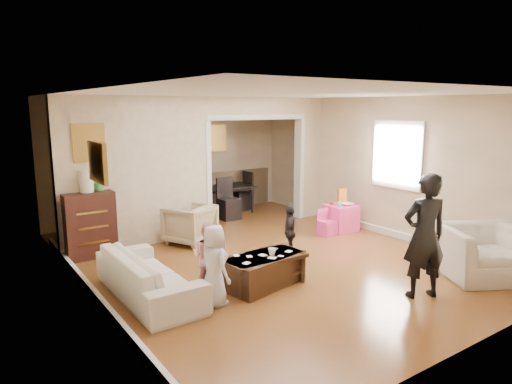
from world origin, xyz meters
TOP-DOWN VIEW (x-y plane):
  - floor at (0.00, 0.00)m, footprint 7.00×7.00m
  - partition_left at (-1.38, 1.80)m, footprint 2.75×0.18m
  - partition_right at (2.48, 1.80)m, footprint 0.55×0.18m
  - partition_header at (1.10, 1.80)m, footprint 2.22×0.18m
  - window_pane at (2.73, -0.40)m, footprint 0.03×0.95m
  - framed_art_partition at (-2.20, 1.70)m, footprint 0.45×0.03m
  - framed_art_sofa_wall at (-2.71, -0.60)m, footprint 0.03×0.55m
  - framed_art_alcove at (1.10, 3.44)m, footprint 0.45×0.03m
  - sofa at (-2.11, -0.43)m, footprint 0.79×1.99m
  - armchair_back at (-0.62, 1.39)m, footprint 1.01×1.02m
  - armchair_front at (2.08, -2.50)m, footprint 1.47×1.41m
  - dresser at (-2.30, 1.63)m, footprint 0.78×0.44m
  - table_lamp at (-2.30, 1.63)m, footprint 0.22×0.22m
  - potted_plant at (-2.10, 1.63)m, footprint 0.29×0.25m
  - coffee_table at (-0.68, -0.97)m, footprint 1.22×0.78m
  - coffee_cup at (-0.58, -1.02)m, footprint 0.12×0.12m
  - play_table at (2.21, 0.47)m, footprint 0.56×0.56m
  - cereal_box at (2.33, 0.57)m, footprint 0.20×0.08m
  - cyan_cup at (2.11, 0.42)m, footprint 0.08×0.08m
  - toy_block at (2.09, 0.59)m, footprint 0.09×0.08m
  - play_bowl at (2.26, 0.35)m, footprint 0.24×0.24m
  - dining_table at (0.87, 3.16)m, footprint 1.84×1.12m
  - adult_person at (0.78, -2.43)m, footprint 0.69×0.58m
  - child_kneel_a at (-1.53, -1.12)m, footprint 0.34×0.50m
  - child_kneel_b at (-1.38, -0.67)m, footprint 0.54×0.57m
  - child_toddler at (0.37, -0.22)m, footprint 0.47×0.51m
  - craft_papers at (-0.65, -0.97)m, footprint 0.87×0.48m

SIDE VIEW (x-z plane):
  - floor at x=0.00m, z-range 0.00..0.00m
  - coffee_table at x=-0.68m, z-range 0.00..0.42m
  - play_table at x=2.21m, z-range 0.00..0.52m
  - sofa at x=-2.11m, z-range 0.00..0.58m
  - dining_table at x=0.87m, z-range 0.00..0.62m
  - armchair_back at x=-0.62m, z-range 0.00..0.70m
  - armchair_front at x=2.08m, z-range 0.00..0.73m
  - child_toddler at x=0.37m, z-range 0.00..0.84m
  - craft_papers at x=-0.65m, z-range 0.42..0.43m
  - child_kneel_b at x=-1.38m, z-range 0.00..0.93m
  - coffee_cup at x=-0.58m, z-range 0.42..0.52m
  - child_kneel_a at x=-1.53m, z-range 0.00..1.01m
  - dresser at x=-2.30m, z-range 0.00..1.07m
  - toy_block at x=2.09m, z-range 0.52..0.57m
  - play_bowl at x=2.26m, z-range 0.52..0.57m
  - cyan_cup at x=2.11m, z-range 0.52..0.60m
  - cereal_box at x=2.33m, z-range 0.52..0.82m
  - adult_person at x=0.78m, z-range 0.00..1.61m
  - potted_plant at x=-2.10m, z-range 1.07..1.40m
  - table_lamp at x=-2.30m, z-range 1.07..1.43m
  - partition_left at x=-1.38m, z-range 0.00..2.60m
  - partition_right at x=2.48m, z-range 0.00..2.60m
  - window_pane at x=2.73m, z-range 1.00..2.10m
  - framed_art_alcove at x=1.10m, z-range 1.42..1.98m
  - framed_art_sofa_wall at x=-2.71m, z-range 1.60..2.00m
  - framed_art_partition at x=-2.20m, z-range 1.58..2.12m
  - partition_header at x=1.10m, z-range 2.25..2.60m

